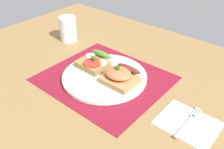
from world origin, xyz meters
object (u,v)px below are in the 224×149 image
at_px(fork, 189,121).
at_px(drinking_glass, 68,29).
at_px(sandwich_egg_tomato, 94,62).
at_px(plate, 105,77).
at_px(sandwich_salmon, 120,76).
at_px(napkin, 188,123).

relative_size(fork, drinking_glass, 1.36).
xyz_separation_m(sandwich_egg_tomato, fork, (0.35, -0.03, -0.02)).
xyz_separation_m(plate, fork, (0.29, -0.01, -0.00)).
height_order(sandwich_egg_tomato, sandwich_salmon, sandwich_salmon).
bearing_deg(drinking_glass, sandwich_egg_tomato, -22.39).
bearing_deg(sandwich_egg_tomato, sandwich_salmon, -5.67).
bearing_deg(napkin, sandwich_egg_tomato, 175.17).
xyz_separation_m(plate, napkin, (0.29, -0.01, -0.01)).
xyz_separation_m(sandwich_salmon, napkin, (0.23, -0.02, -0.03)).
distance_m(sandwich_salmon, napkin, 0.23).
height_order(napkin, drinking_glass, drinking_glass).
height_order(plate, sandwich_egg_tomato, sandwich_egg_tomato).
relative_size(sandwich_egg_tomato, sandwich_salmon, 0.98).
distance_m(plate, napkin, 0.29).
relative_size(sandwich_egg_tomato, drinking_glass, 1.01).
height_order(sandwich_salmon, napkin, sandwich_salmon).
height_order(sandwich_egg_tomato, drinking_glass, drinking_glass).
height_order(fork, drinking_glass, drinking_glass).
xyz_separation_m(sandwich_egg_tomato, napkin, (0.34, -0.03, -0.03)).
bearing_deg(plate, drinking_glass, 158.96).
height_order(plate, napkin, plate).
distance_m(sandwich_salmon, drinking_glass, 0.36).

